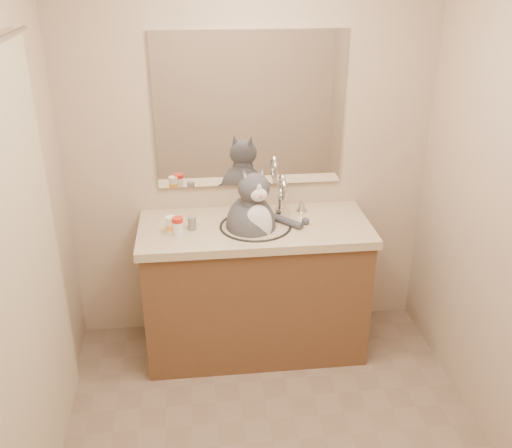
{
  "coord_description": "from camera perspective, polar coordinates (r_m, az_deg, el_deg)",
  "views": [
    {
      "loc": [
        -0.33,
        -2.0,
        2.25
      ],
      "look_at": [
        -0.03,
        0.65,
        1.0
      ],
      "focal_mm": 40.0,
      "sensor_mm": 36.0,
      "label": 1
    }
  ],
  "objects": [
    {
      "name": "mirror",
      "position": [
        3.35,
        -0.64,
        11.24
      ],
      "size": [
        1.1,
        0.02,
        0.9
      ],
      "primitive_type": "cube",
      "color": "white",
      "rests_on": "room"
    },
    {
      "name": "cat",
      "position": [
        3.26,
        -0.4,
        0.14
      ],
      "size": [
        0.48,
        0.39,
        0.58
      ],
      "rotation": [
        0.0,
        0.0,
        0.29
      ],
      "color": "#47474C",
      "rests_on": "vanity"
    },
    {
      "name": "grey_canister",
      "position": [
        3.24,
        -6.42,
        0.06
      ],
      "size": [
        0.06,
        0.06,
        0.08
      ],
      "rotation": [
        0.0,
        0.0,
        -0.2
      ],
      "color": "gray",
      "rests_on": "vanity"
    },
    {
      "name": "pill_bottle_orange",
      "position": [
        3.2,
        -8.47,
        -0.16
      ],
      "size": [
        0.07,
        0.07,
        0.1
      ],
      "rotation": [
        0.0,
        0.0,
        -0.15
      ],
      "color": "white",
      "rests_on": "vanity"
    },
    {
      "name": "room",
      "position": [
        2.28,
        2.59,
        -2.37
      ],
      "size": [
        2.22,
        2.52,
        2.42
      ],
      "color": "#7B6755",
      "rests_on": "ground"
    },
    {
      "name": "vanity",
      "position": [
        3.48,
        -0.09,
        -6.16
      ],
      "size": [
        1.34,
        0.59,
        1.12
      ],
      "color": "brown",
      "rests_on": "ground"
    },
    {
      "name": "shower_curtain",
      "position": [
        2.53,
        -22.22,
        -5.79
      ],
      "size": [
        0.02,
        1.3,
        1.93
      ],
      "color": "beige",
      "rests_on": "ground"
    },
    {
      "name": "pill_bottle_redcap",
      "position": [
        3.17,
        -7.82,
        -0.26
      ],
      "size": [
        0.07,
        0.07,
        0.11
      ],
      "rotation": [
        0.0,
        0.0,
        0.21
      ],
      "color": "white",
      "rests_on": "vanity"
    }
  ]
}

